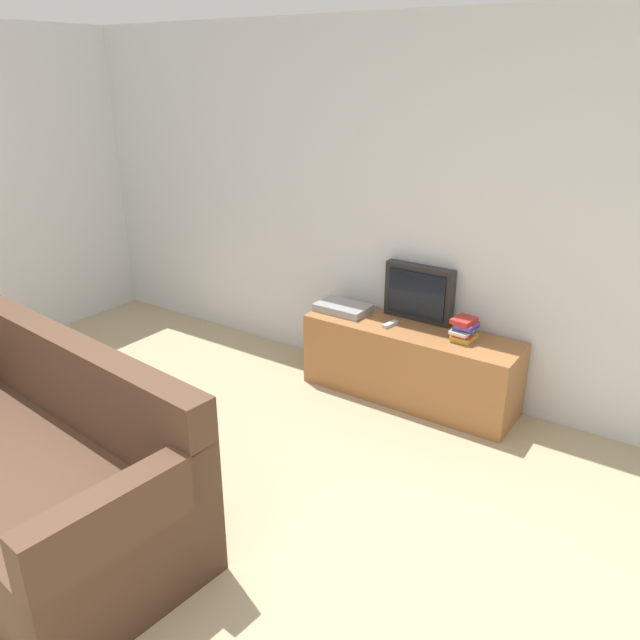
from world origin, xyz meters
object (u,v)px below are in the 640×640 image
television (419,293)px  couch (30,468)px  book_stack (465,329)px  tv_stand (409,363)px  remote_on_stand (390,324)px  set_top_box (343,308)px

television → couch: television is taller
couch → book_stack: 2.75m
book_stack → tv_stand: bearing=-175.2°
remote_on_stand → set_top_box: size_ratio=0.37×
tv_stand → remote_on_stand: remote_on_stand is taller
television → set_top_box: (-0.53, -0.17, -0.18)m
tv_stand → remote_on_stand: size_ratio=10.67×
tv_stand → remote_on_stand: (-0.15, -0.04, 0.28)m
couch → remote_on_stand: couch is taller
set_top_box → television: bearing=17.5°
couch → remote_on_stand: bearing=74.2°
book_stack → set_top_box: 0.96m
television → remote_on_stand: 0.31m
book_stack → television: bearing=160.5°
couch → set_top_box: 2.38m
couch → remote_on_stand: 2.45m
book_stack → remote_on_stand: 0.53m
television → book_stack: 0.46m
remote_on_stand → tv_stand: bearing=14.9°
television → book_stack: (0.42, -0.15, -0.13)m
television → couch: 2.72m
tv_stand → television: bearing=103.6°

